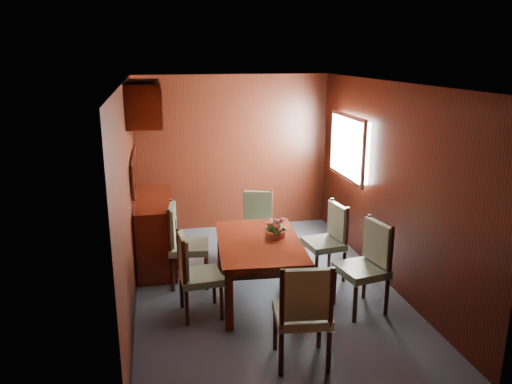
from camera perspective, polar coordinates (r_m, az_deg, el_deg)
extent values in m
plane|color=#3A444F|center=(6.09, 0.95, -10.81)|extent=(4.50, 4.50, 0.00)
cube|color=black|center=(5.54, -14.33, -0.71)|extent=(0.02, 4.50, 2.40)
cube|color=black|center=(6.15, 14.78, 0.89)|extent=(0.02, 4.50, 2.40)
cube|color=black|center=(7.81, -2.60, 4.48)|extent=(3.00, 0.02, 2.40)
cube|color=black|center=(3.62, 8.88, -9.26)|extent=(3.00, 0.02, 2.40)
cube|color=black|center=(5.46, 1.07, 12.37)|extent=(3.00, 4.50, 0.02)
cube|color=white|center=(7.06, 10.88, 5.09)|extent=(0.14, 1.10, 0.80)
cube|color=#B2B2B7|center=(7.04, 10.35, 5.07)|extent=(0.04, 1.20, 0.90)
cube|color=black|center=(6.48, -13.77, 2.44)|extent=(0.03, 1.36, 0.41)
cube|color=silver|center=(6.48, -13.61, 2.44)|extent=(0.01, 1.30, 0.35)
cube|color=#390F07|center=(6.34, -12.72, 10.01)|extent=(0.40, 1.40, 0.50)
cube|color=#390F07|center=(6.71, -11.43, -4.37)|extent=(0.48, 1.40, 0.90)
cube|color=#390F07|center=(5.11, -3.11, -12.38)|extent=(0.09, 0.09, 0.63)
cube|color=#390F07|center=(5.22, 5.81, -11.80)|extent=(0.09, 0.09, 0.63)
cube|color=#390F07|center=(6.32, -4.07, -6.68)|extent=(0.09, 0.09, 0.63)
cube|color=#390F07|center=(6.41, 3.08, -6.33)|extent=(0.09, 0.09, 0.63)
cube|color=black|center=(5.64, 0.37, -6.54)|extent=(0.90, 1.40, 0.09)
cube|color=#390F07|center=(5.61, 0.37, -5.85)|extent=(1.01, 1.52, 0.05)
cylinder|color=black|center=(5.62, -8.49, -11.24)|extent=(0.04, 0.04, 0.37)
cylinder|color=black|center=(5.29, -7.90, -13.06)|extent=(0.04, 0.04, 0.37)
cylinder|color=black|center=(5.67, -4.80, -10.85)|extent=(0.04, 0.04, 0.37)
cylinder|color=black|center=(5.34, -3.95, -12.63)|extent=(0.04, 0.04, 0.37)
cube|color=#5E785B|center=(5.37, -6.36, -9.62)|extent=(0.45, 0.47, 0.08)
cylinder|color=black|center=(5.42, -8.80, -6.60)|extent=(0.04, 0.04, 0.50)
cylinder|color=black|center=(5.07, -8.21, -8.19)|extent=(0.04, 0.04, 0.50)
cube|color=#5E785B|center=(5.24, -8.32, -7.16)|extent=(0.09, 0.40, 0.42)
cylinder|color=black|center=(6.37, -9.26, -7.79)|extent=(0.05, 0.05, 0.40)
cylinder|color=black|center=(5.99, -9.53, -9.37)|extent=(0.05, 0.05, 0.40)
cylinder|color=black|center=(6.35, -5.68, -7.72)|extent=(0.05, 0.05, 0.40)
cylinder|color=black|center=(5.97, -5.70, -9.30)|extent=(0.05, 0.05, 0.40)
cube|color=#5E785B|center=(6.06, -7.63, -6.24)|extent=(0.51, 0.53, 0.08)
cylinder|color=black|center=(6.17, -9.58, -3.24)|extent=(0.05, 0.05, 0.54)
cylinder|color=black|center=(5.79, -9.87, -4.57)|extent=(0.05, 0.05, 0.54)
cube|color=#5E785B|center=(5.97, -9.53, -3.69)|extent=(0.11, 0.44, 0.46)
cylinder|color=black|center=(5.59, 14.70, -11.61)|extent=(0.05, 0.05, 0.40)
cylinder|color=black|center=(5.88, 12.27, -9.99)|extent=(0.05, 0.05, 0.40)
cylinder|color=black|center=(5.38, 11.25, -12.51)|extent=(0.05, 0.05, 0.40)
cylinder|color=black|center=(5.69, 8.93, -10.75)|extent=(0.05, 0.05, 0.40)
cube|color=#5E785B|center=(5.52, 11.94, -8.74)|extent=(0.54, 0.55, 0.08)
cylinder|color=black|center=(5.37, 15.18, -6.52)|extent=(0.05, 0.05, 0.54)
cylinder|color=black|center=(5.68, 12.67, -5.11)|extent=(0.05, 0.05, 0.54)
cube|color=#5E785B|center=(5.51, 13.72, -5.63)|extent=(0.14, 0.44, 0.46)
cylinder|color=black|center=(6.25, 10.02, -8.41)|extent=(0.04, 0.04, 0.38)
cylinder|color=black|center=(6.56, 8.36, -7.12)|extent=(0.04, 0.04, 0.38)
cylinder|color=black|center=(6.08, 6.92, -8.95)|extent=(0.04, 0.04, 0.38)
cylinder|color=black|center=(6.41, 5.37, -7.59)|extent=(0.04, 0.04, 0.38)
cube|color=#5E785B|center=(6.23, 7.75, -5.89)|extent=(0.49, 0.50, 0.08)
cylinder|color=black|center=(6.06, 10.33, -4.03)|extent=(0.04, 0.04, 0.51)
cylinder|color=black|center=(6.39, 8.61, -2.93)|extent=(0.04, 0.04, 0.51)
cube|color=#5E785B|center=(6.21, 9.30, -3.32)|extent=(0.11, 0.42, 0.43)
cylinder|color=black|center=(4.52, 2.88, -18.11)|extent=(0.05, 0.05, 0.41)
cylinder|color=black|center=(4.59, 8.31, -17.70)|extent=(0.05, 0.05, 0.41)
cylinder|color=black|center=(4.85, 2.23, -15.52)|extent=(0.05, 0.05, 0.41)
cylinder|color=black|center=(4.92, 7.24, -15.19)|extent=(0.05, 0.05, 0.41)
cube|color=#5E785B|center=(4.58, 5.25, -13.78)|extent=(0.53, 0.51, 0.08)
cylinder|color=black|center=(4.24, 3.00, -12.14)|extent=(0.05, 0.05, 0.54)
cylinder|color=black|center=(4.31, 8.63, -11.79)|extent=(0.05, 0.05, 0.54)
cube|color=#5E785B|center=(4.28, 5.80, -11.60)|extent=(0.44, 0.11, 0.46)
cylinder|color=black|center=(7.00, 1.75, -5.52)|extent=(0.04, 0.04, 0.37)
cylinder|color=black|center=(7.04, -1.31, -5.42)|extent=(0.04, 0.04, 0.37)
cylinder|color=black|center=(6.67, 1.55, -6.62)|extent=(0.04, 0.04, 0.37)
cylinder|color=black|center=(6.71, -1.67, -6.51)|extent=(0.04, 0.04, 0.37)
cube|color=#5E785B|center=(6.77, 0.08, -4.13)|extent=(0.53, 0.52, 0.07)
cylinder|color=black|center=(6.85, 1.79, -1.73)|extent=(0.04, 0.04, 0.49)
cylinder|color=black|center=(6.89, -1.33, -1.64)|extent=(0.04, 0.04, 0.49)
cube|color=#5E785B|center=(6.84, 0.21, -1.58)|extent=(0.39, 0.17, 0.41)
cylinder|color=#C3553B|center=(5.72, 2.20, -4.75)|extent=(0.24, 0.24, 0.07)
sphere|color=#224818|center=(5.70, 2.21, -4.24)|extent=(0.18, 0.18, 0.18)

